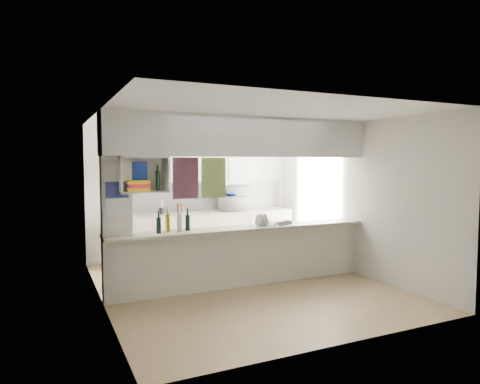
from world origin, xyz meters
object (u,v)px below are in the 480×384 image
bowl (231,195)px  wine_bottles (174,223)px  microwave (233,204)px  dish_rack (264,221)px

bowl → wine_bottles: bearing=-130.8°
microwave → bowl: bowl is taller
microwave → bowl: (-0.04, 0.03, 0.18)m
dish_rack → microwave: bearing=76.1°
microwave → dish_rack: microwave is taller
microwave → wine_bottles: wine_bottles is taller
bowl → wine_bottles: size_ratio=0.44×
dish_rack → wine_bottles: (-1.44, 0.04, 0.05)m
dish_rack → bowl: bearing=77.3°
bowl → dish_rack: bowl is taller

